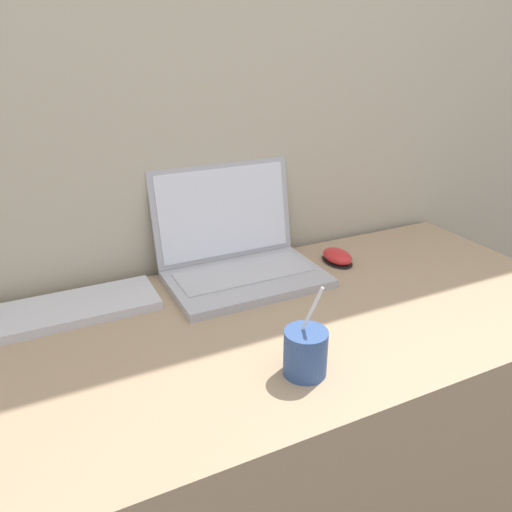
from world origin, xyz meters
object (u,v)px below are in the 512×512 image
laptop (238,253)px  computer_mouse (337,257)px  external_keyboard (58,311)px  drink_cup (305,351)px

laptop → computer_mouse: laptop is taller
external_keyboard → laptop: bearing=2.1°
computer_mouse → external_keyboard: bearing=177.5°
drink_cup → laptop: bearing=82.3°
computer_mouse → external_keyboard: 0.70m
external_keyboard → computer_mouse: bearing=-2.5°
laptop → external_keyboard: bearing=-177.9°
drink_cup → external_keyboard: 0.55m
computer_mouse → external_keyboard: computer_mouse is taller
drink_cup → external_keyboard: bearing=132.8°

